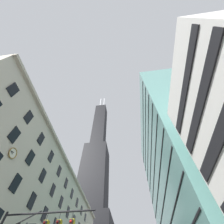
# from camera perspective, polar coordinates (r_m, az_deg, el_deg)

# --- Properties ---
(dark_skyscraper) EXTENTS (26.43, 26.43, 176.78)m
(dark_skyscraper) POSITION_cam_1_polar(r_m,az_deg,el_deg) (109.55, -7.67, -28.87)
(dark_skyscraper) COLOR black
(dark_skyscraper) RESTS_ON ground
(glass_office_midrise) EXTENTS (18.84, 37.41, 46.16)m
(glass_office_midrise) POSITION_cam_1_polar(r_m,az_deg,el_deg) (43.91, 29.42, -19.74)
(glass_office_midrise) COLOR slate
(glass_office_midrise) RESTS_ON ground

